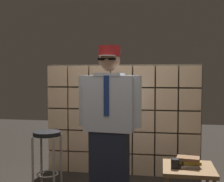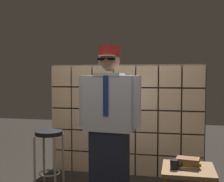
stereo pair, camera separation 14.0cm
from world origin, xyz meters
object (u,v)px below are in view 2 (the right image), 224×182
Objects in this scene: standing_person at (109,124)px; coffee_mug at (174,164)px; bar_stool at (49,146)px; side_table at (188,174)px; book_stack at (188,163)px.

standing_person is 0.80m from coffee_mug.
standing_person is at bearing 168.12° from coffee_mug.
bar_stool reaches higher than coffee_mug.
side_table is at bearing 27.65° from coffee_mug.
standing_person reaches higher than book_stack.
side_table is 4.13× the size of coffee_mug.
standing_person is 2.33× the size of bar_stool.
book_stack reaches higher than side_table.
standing_person is at bearing 175.29° from book_stack.
book_stack is at bearing 111.28° from side_table.
side_table is 2.07× the size of book_stack.
bar_stool is 1.71m from book_stack.
bar_stool is 1.46× the size of side_table.
coffee_mug is at bearing -6.41° from standing_person.
bar_stool is 6.01× the size of coffee_mug.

